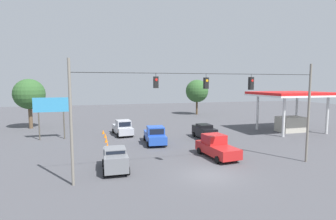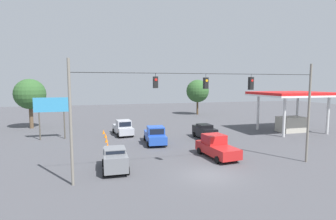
{
  "view_description": "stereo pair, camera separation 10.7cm",
  "coord_description": "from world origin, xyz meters",
  "px_view_note": "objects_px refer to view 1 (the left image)",
  "views": [
    {
      "loc": [
        8.47,
        18.01,
        7.12
      ],
      "look_at": [
        1.28,
        -7.02,
        4.42
      ],
      "focal_mm": 28.0,
      "sensor_mm": 36.0,
      "label": 1
    },
    {
      "loc": [
        8.36,
        18.04,
        7.12
      ],
      "look_at": [
        1.28,
        -7.02,
        4.42
      ],
      "focal_mm": 28.0,
      "sensor_mm": 36.0,
      "label": 2
    }
  ],
  "objects_px": {
    "traffic_cone_nearest": "(112,159)",
    "roadside_billboard": "(51,108)",
    "traffic_cone_fourth": "(106,140)",
    "traffic_cone_farthest": "(103,132)",
    "tree_horizon_left": "(29,94)",
    "pickup_truck_blue_withflow_mid": "(155,135)",
    "overhead_signal_span": "(207,106)",
    "tree_horizon_right": "(197,91)",
    "gas_station": "(291,103)",
    "sedan_grey_parked_shoulder": "(115,159)",
    "sedan_black_oncoming_far": "(204,131)",
    "pickup_truck_red_crossing_near": "(216,147)",
    "pickup_truck_silver_withflow_far": "(123,128)",
    "traffic_cone_second": "(110,151)",
    "traffic_cone_third": "(107,145)",
    "traffic_cone_fifth": "(105,136)"
  },
  "relations": [
    {
      "from": "traffic_cone_nearest",
      "to": "roadside_billboard",
      "type": "distance_m",
      "value": 14.09
    },
    {
      "from": "traffic_cone_fourth",
      "to": "traffic_cone_farthest",
      "type": "bearing_deg",
      "value": -88.48
    },
    {
      "from": "tree_horizon_left",
      "to": "pickup_truck_blue_withflow_mid",
      "type": "bearing_deg",
      "value": 136.57
    },
    {
      "from": "overhead_signal_span",
      "to": "tree_horizon_right",
      "type": "xyz_separation_m",
      "value": [
        -13.94,
        -35.97,
        -0.02
      ]
    },
    {
      "from": "roadside_billboard",
      "to": "traffic_cone_farthest",
      "type": "bearing_deg",
      "value": -163.4
    },
    {
      "from": "roadside_billboard",
      "to": "tree_horizon_left",
      "type": "bearing_deg",
      "value": -65.49
    },
    {
      "from": "gas_station",
      "to": "tree_horizon_right",
      "type": "distance_m",
      "value": 23.85
    },
    {
      "from": "pickup_truck_blue_withflow_mid",
      "to": "sedan_grey_parked_shoulder",
      "type": "height_order",
      "value": "pickup_truck_blue_withflow_mid"
    },
    {
      "from": "sedan_black_oncoming_far",
      "to": "tree_horizon_left",
      "type": "distance_m",
      "value": 27.65
    },
    {
      "from": "sedan_grey_parked_shoulder",
      "to": "tree_horizon_right",
      "type": "relative_size",
      "value": 0.51
    },
    {
      "from": "traffic_cone_fourth",
      "to": "pickup_truck_red_crossing_near",
      "type": "bearing_deg",
      "value": 136.85
    },
    {
      "from": "sedan_grey_parked_shoulder",
      "to": "gas_station",
      "type": "height_order",
      "value": "gas_station"
    },
    {
      "from": "pickup_truck_silver_withflow_far",
      "to": "overhead_signal_span",
      "type": "bearing_deg",
      "value": 105.67
    },
    {
      "from": "sedan_black_oncoming_far",
      "to": "traffic_cone_farthest",
      "type": "height_order",
      "value": "sedan_black_oncoming_far"
    },
    {
      "from": "overhead_signal_span",
      "to": "traffic_cone_nearest",
      "type": "distance_m",
      "value": 9.88
    },
    {
      "from": "pickup_truck_red_crossing_near",
      "to": "sedan_grey_parked_shoulder",
      "type": "distance_m",
      "value": 9.82
    },
    {
      "from": "roadside_billboard",
      "to": "traffic_cone_fourth",
      "type": "bearing_deg",
      "value": 151.15
    },
    {
      "from": "sedan_grey_parked_shoulder",
      "to": "gas_station",
      "type": "relative_size",
      "value": 0.39
    },
    {
      "from": "gas_station",
      "to": "sedan_grey_parked_shoulder",
      "type": "bearing_deg",
      "value": 21.65
    },
    {
      "from": "sedan_black_oncoming_far",
      "to": "traffic_cone_second",
      "type": "height_order",
      "value": "sedan_black_oncoming_far"
    },
    {
      "from": "tree_horizon_left",
      "to": "gas_station",
      "type": "bearing_deg",
      "value": 160.02
    },
    {
      "from": "overhead_signal_span",
      "to": "pickup_truck_red_crossing_near",
      "type": "relative_size",
      "value": 3.79
    },
    {
      "from": "overhead_signal_span",
      "to": "traffic_cone_fourth",
      "type": "distance_m",
      "value": 15.69
    },
    {
      "from": "traffic_cone_third",
      "to": "traffic_cone_fourth",
      "type": "bearing_deg",
      "value": -90.18
    },
    {
      "from": "pickup_truck_silver_withflow_far",
      "to": "traffic_cone_third",
      "type": "xyz_separation_m",
      "value": [
        2.42,
        6.64,
        -0.69
      ]
    },
    {
      "from": "overhead_signal_span",
      "to": "roadside_billboard",
      "type": "xyz_separation_m",
      "value": [
        13.66,
        -16.59,
        -1.37
      ]
    },
    {
      "from": "traffic_cone_fourth",
      "to": "gas_station",
      "type": "distance_m",
      "value": 26.64
    },
    {
      "from": "sedan_grey_parked_shoulder",
      "to": "traffic_cone_farthest",
      "type": "relative_size",
      "value": 7.11
    },
    {
      "from": "roadside_billboard",
      "to": "pickup_truck_silver_withflow_far",
      "type": "bearing_deg",
      "value": -177.6
    },
    {
      "from": "sedan_grey_parked_shoulder",
      "to": "traffic_cone_second",
      "type": "bearing_deg",
      "value": -88.48
    },
    {
      "from": "gas_station",
      "to": "sedan_black_oncoming_far",
      "type": "bearing_deg",
      "value": 4.02
    },
    {
      "from": "traffic_cone_fifth",
      "to": "traffic_cone_farthest",
      "type": "bearing_deg",
      "value": -86.64
    },
    {
      "from": "traffic_cone_third",
      "to": "tree_horizon_right",
      "type": "relative_size",
      "value": 0.07
    },
    {
      "from": "overhead_signal_span",
      "to": "traffic_cone_third",
      "type": "distance_m",
      "value": 13.54
    },
    {
      "from": "sedan_black_oncoming_far",
      "to": "gas_station",
      "type": "distance_m",
      "value": 14.53
    },
    {
      "from": "pickup_truck_blue_withflow_mid",
      "to": "roadside_billboard",
      "type": "distance_m",
      "value": 13.66
    },
    {
      "from": "sedan_black_oncoming_far",
      "to": "traffic_cone_second",
      "type": "bearing_deg",
      "value": 19.04
    },
    {
      "from": "overhead_signal_span",
      "to": "traffic_cone_farthest",
      "type": "height_order",
      "value": "overhead_signal_span"
    },
    {
      "from": "sedan_grey_parked_shoulder",
      "to": "sedan_black_oncoming_far",
      "type": "bearing_deg",
      "value": -141.99
    },
    {
      "from": "traffic_cone_fourth",
      "to": "gas_station",
      "type": "relative_size",
      "value": 0.05
    },
    {
      "from": "pickup_truck_blue_withflow_mid",
      "to": "traffic_cone_third",
      "type": "bearing_deg",
      "value": 4.41
    },
    {
      "from": "pickup_truck_silver_withflow_far",
      "to": "traffic_cone_third",
      "type": "relative_size",
      "value": 9.41
    },
    {
      "from": "pickup_truck_silver_withflow_far",
      "to": "pickup_truck_red_crossing_near",
      "type": "relative_size",
      "value": 1.0
    },
    {
      "from": "pickup_truck_red_crossing_near",
      "to": "roadside_billboard",
      "type": "relative_size",
      "value": 1.0
    },
    {
      "from": "traffic_cone_farthest",
      "to": "tree_horizon_right",
      "type": "bearing_deg",
      "value": -140.56
    },
    {
      "from": "pickup_truck_red_crossing_near",
      "to": "traffic_cone_fifth",
      "type": "distance_m",
      "value": 15.63
    },
    {
      "from": "traffic_cone_third",
      "to": "roadside_billboard",
      "type": "height_order",
      "value": "roadside_billboard"
    },
    {
      "from": "pickup_truck_red_crossing_near",
      "to": "sedan_black_oncoming_far",
      "type": "xyz_separation_m",
      "value": [
        -2.28,
        -8.03,
        -0.01
      ]
    },
    {
      "from": "sedan_black_oncoming_far",
      "to": "tree_horizon_right",
      "type": "distance_m",
      "value": 26.18
    },
    {
      "from": "sedan_grey_parked_shoulder",
      "to": "traffic_cone_fourth",
      "type": "distance_m",
      "value": 10.69
    }
  ]
}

